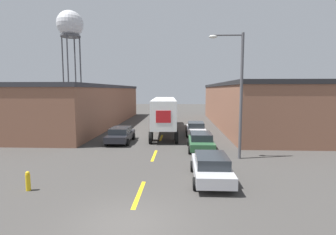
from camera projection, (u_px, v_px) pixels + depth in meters
ground_plane at (127, 224)px, 9.45m from camera, size 160.00×160.00×0.00m
road_centerline at (154, 155)px, 19.30m from camera, size 0.20×17.58×0.01m
warehouse_left at (73, 105)px, 36.51m from camera, size 13.04×30.00×5.46m
warehouse_right at (250, 105)px, 34.85m from camera, size 9.22×29.00×5.67m
semi_truck at (164, 111)px, 30.52m from camera, size 3.38×16.33×3.84m
parked_car_right_mid at (201, 141)px, 21.07m from camera, size 2.08×4.70×1.40m
parked_car_left_far at (121, 134)px, 24.05m from camera, size 2.08×4.70×1.40m
parked_car_right_near at (211, 167)px, 13.97m from camera, size 2.08×4.70×1.40m
parked_car_right_far at (196, 128)px, 27.94m from camera, size 2.08×4.70×1.40m
water_tower at (70, 26)px, 52.82m from camera, size 5.27×5.27×20.68m
street_lamp at (238, 88)px, 17.97m from camera, size 2.37×0.32×8.65m
fire_hydrant at (28, 181)px, 12.55m from camera, size 0.22×0.22×0.95m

